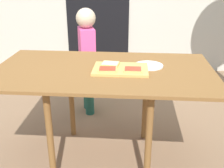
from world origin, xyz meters
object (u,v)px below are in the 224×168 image
Objects in this scene: pizza_slice_near_left at (107,70)px; pizza_slice_far_left at (110,64)px; plate_white_right at (149,66)px; child_left at (87,53)px; dining_table at (103,79)px; cutting_board at (121,69)px; pizza_slice_near_right at (133,70)px.

pizza_slice_far_left is at bearing 85.96° from pizza_slice_near_left.
child_left is at bearing 128.99° from plate_white_right.
child_left is (-0.30, 0.76, -0.15)m from pizza_slice_far_left.
dining_table is 0.15m from cutting_board.
pizza_slice_near_right is 0.11× the size of child_left.
pizza_slice_near_left is at bearing -71.70° from child_left.
dining_table is at bearing -72.33° from child_left.
child_left is (-0.29, 0.87, -0.15)m from pizza_slice_near_left.
pizza_slice_near_right reaches higher than cutting_board.
pizza_slice_near_right is 0.99m from child_left.
cutting_board is 0.22m from plate_white_right.
dining_table is 0.24m from pizza_slice_near_right.
pizza_slice_near_right is 0.96× the size of pizza_slice_near_left.
child_left is (-0.25, 0.79, -0.05)m from dining_table.
plate_white_right is at bearing -51.01° from child_left.
pizza_slice_near_right is at bearing -33.56° from pizza_slice_far_left.
pizza_slice_near_right and pizza_slice_near_left have the same top height.
plate_white_right is (0.28, 0.17, -0.02)m from pizza_slice_near_left.
child_left is at bearing 118.00° from pizza_slice_near_right.
child_left reaches higher than plate_white_right.
pizza_slice_near_left is (-0.17, -0.01, 0.00)m from pizza_slice_near_right.
pizza_slice_near_right is at bearing -125.45° from plate_white_right.
pizza_slice_near_right is (0.09, -0.05, 0.02)m from cutting_board.
pizza_slice_far_left is at bearing -169.65° from plate_white_right.
pizza_slice_far_left is at bearing -68.55° from child_left.
pizza_slice_far_left reaches higher than plate_white_right.
cutting_board is at bearing 36.43° from pizza_slice_near_left.
pizza_slice_near_left is 0.93m from child_left.
dining_table is at bearing 169.76° from cutting_board.
plate_white_right is (0.27, 0.05, -0.02)m from pizza_slice_far_left.
pizza_slice_near_left is at bearing -176.75° from pizza_slice_near_right.
pizza_slice_far_left and pizza_slice_near_left have the same top height.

